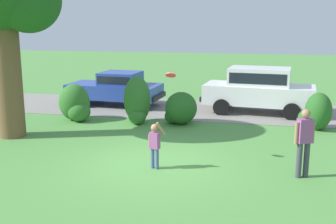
% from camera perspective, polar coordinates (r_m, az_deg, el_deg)
% --- Properties ---
extents(ground_plane, '(80.00, 80.00, 0.00)m').
position_cam_1_polar(ground_plane, '(11.49, -2.16, -7.14)').
color(ground_plane, '#518E42').
extents(driveway_strip, '(28.00, 4.40, 0.02)m').
position_cam_1_polar(driveway_strip, '(18.39, 3.45, 0.35)').
color(driveway_strip, gray).
rests_on(driveway_strip, ground).
extents(shrub_near_tree, '(1.32, 1.22, 1.43)m').
position_cam_1_polar(shrub_near_tree, '(16.68, -12.52, 1.03)').
color(shrub_near_tree, '#33702B').
rests_on(shrub_near_tree, ground).
extents(shrub_centre_left, '(1.03, 1.08, 1.79)m').
position_cam_1_polar(shrub_centre_left, '(15.88, -4.23, 1.39)').
color(shrub_centre_left, '#33702B').
rests_on(shrub_centre_left, ground).
extents(shrub_centre, '(1.23, 1.31, 1.22)m').
position_cam_1_polar(shrub_centre, '(15.76, 1.68, 0.43)').
color(shrub_centre, '#286023').
rests_on(shrub_centre, ground).
extents(shrub_centre_right, '(1.14, 1.21, 1.34)m').
position_cam_1_polar(shrub_centre_right, '(15.88, 19.56, -0.11)').
color(shrub_centre_right, '#286023').
rests_on(shrub_centre_right, ground).
extents(parked_sedan, '(4.52, 2.33, 1.56)m').
position_cam_1_polar(parked_sedan, '(19.26, -7.08, 3.36)').
color(parked_sedan, '#28429E').
rests_on(parked_sedan, ground).
extents(parked_suv, '(4.85, 2.44, 1.92)m').
position_cam_1_polar(parked_suv, '(17.94, 12.31, 3.24)').
color(parked_suv, white).
rests_on(parked_suv, ground).
extents(child_thrower, '(0.48, 0.23, 1.29)m').
position_cam_1_polar(child_thrower, '(10.96, -1.83, -4.17)').
color(child_thrower, '#4C608C').
rests_on(child_thrower, ground).
extents(frisbee, '(0.28, 0.25, 0.17)m').
position_cam_1_polar(frisbee, '(11.24, 0.36, 5.07)').
color(frisbee, red).
extents(adult_onlooker, '(0.49, 0.35, 1.74)m').
position_cam_1_polar(adult_onlooker, '(10.80, 18.09, -3.57)').
color(adult_onlooker, '#3F3F4C').
rests_on(adult_onlooker, ground).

